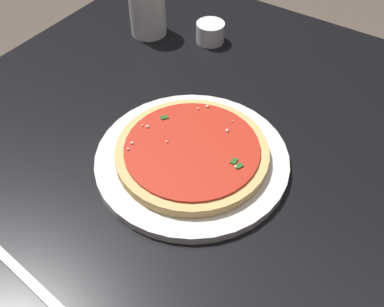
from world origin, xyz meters
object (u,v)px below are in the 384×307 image
Objects in this scene: cup_small_sauce at (210,32)px; fork at (43,294)px; serving_plate at (192,159)px; pizza at (192,152)px; cup_tall_drink at (147,11)px.

cup_small_sauce is 0.61m from fork.
cup_small_sauce is (0.31, 0.16, 0.01)m from serving_plate.
serving_plate is 0.29m from fork.
cup_small_sauce reaches higher than pizza.
cup_tall_drink is (0.26, 0.29, 0.04)m from serving_plate.
pizza is 0.29m from fork.
serving_plate is at bearing -166.95° from pizza.
cup_tall_drink is 0.61m from fork.
serving_plate is 1.27× the size of pizza.
cup_tall_drink is 1.74× the size of cup_small_sauce.
cup_tall_drink reaches higher than pizza.
cup_small_sauce is at bearing 12.46° from fork.
fork is (-0.60, -0.13, -0.02)m from cup_small_sauce.
pizza is 2.31× the size of cup_tall_drink.
serving_plate is 0.02m from pizza.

